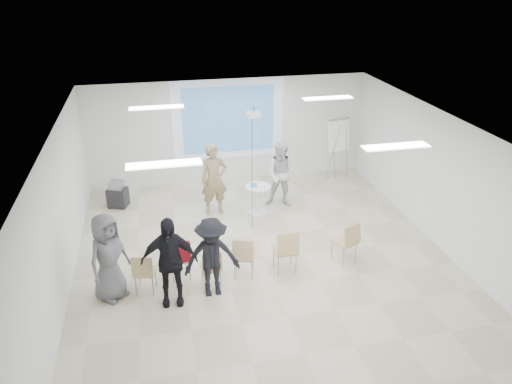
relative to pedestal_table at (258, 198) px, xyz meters
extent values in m
cube|color=beige|center=(-0.34, -2.14, -0.49)|extent=(8.00, 9.00, 0.10)
cube|color=white|center=(-0.34, -2.14, 2.61)|extent=(8.00, 9.00, 0.10)
cube|color=silver|center=(-0.34, 2.41, 1.06)|extent=(8.00, 0.10, 3.00)
cube|color=silver|center=(-4.39, -2.14, 1.06)|extent=(0.10, 9.00, 3.00)
cube|color=silver|center=(3.71, -2.14, 1.06)|extent=(0.10, 9.00, 3.00)
cube|color=silver|center=(-0.34, 2.34, 1.41)|extent=(3.20, 0.01, 2.30)
cube|color=#3471B4|center=(-0.34, 2.33, 1.41)|extent=(2.60, 0.01, 1.90)
cylinder|color=white|center=(0.00, 0.00, -0.42)|extent=(0.49, 0.49, 0.05)
cylinder|color=white|center=(0.00, 0.00, -0.07)|extent=(0.13, 0.13, 0.70)
cylinder|color=silver|center=(0.00, 0.00, 0.31)|extent=(0.66, 0.66, 0.04)
cube|color=white|center=(0.05, -0.03, 0.34)|extent=(0.24, 0.19, 0.01)
cube|color=#4080C0|center=(-0.08, 0.07, 0.35)|extent=(0.16, 0.22, 0.02)
imported|color=#907B58|center=(-1.06, 0.30, 0.61)|extent=(0.82, 0.60, 2.10)
imported|color=silver|center=(0.73, 0.35, 0.54)|extent=(1.15, 1.04, 1.96)
cube|color=white|center=(-0.88, 0.55, 0.94)|extent=(0.05, 0.13, 0.04)
cube|color=silver|center=(0.55, 0.60, 0.88)|extent=(0.09, 0.14, 0.04)
cube|color=tan|center=(-2.85, -2.76, -0.01)|extent=(0.48, 0.48, 0.04)
cube|color=tan|center=(-2.89, -2.95, 0.23)|extent=(0.41, 0.16, 0.38)
cylinder|color=#94989C|center=(-3.04, -2.88, -0.23)|extent=(0.02, 0.02, 0.42)
cylinder|color=#919499|center=(-2.73, -2.95, -0.23)|extent=(0.02, 0.02, 0.42)
cylinder|color=gray|center=(-2.98, -2.57, -0.23)|extent=(0.02, 0.02, 0.42)
cylinder|color=#95979D|center=(-2.66, -2.63, -0.23)|extent=(0.02, 0.02, 0.42)
cube|color=tan|center=(-2.17, -2.47, 0.01)|extent=(0.49, 0.49, 0.04)
cube|color=tan|center=(-2.14, -2.67, 0.27)|extent=(0.43, 0.15, 0.41)
cylinder|color=gray|center=(-2.32, -2.66, -0.22)|extent=(0.03, 0.03, 0.45)
cylinder|color=#95979D|center=(-1.98, -2.61, -0.22)|extent=(0.03, 0.03, 0.45)
cylinder|color=gray|center=(-2.37, -2.32, -0.22)|extent=(0.03, 0.03, 0.45)
cylinder|color=gray|center=(-2.03, -2.27, -0.22)|extent=(0.03, 0.03, 0.45)
cube|color=tan|center=(-1.58, -2.86, -0.03)|extent=(0.41, 0.41, 0.04)
cube|color=tan|center=(-1.57, -3.04, 0.20)|extent=(0.39, 0.10, 0.37)
cylinder|color=#919499|center=(-1.73, -3.03, -0.24)|extent=(0.02, 0.02, 0.40)
cylinder|color=gray|center=(-1.41, -3.00, -0.24)|extent=(0.02, 0.02, 0.40)
cylinder|color=#95979D|center=(-1.75, -2.71, -0.24)|extent=(0.02, 0.02, 0.40)
cylinder|color=#96989E|center=(-1.44, -2.69, -0.24)|extent=(0.02, 0.02, 0.40)
cube|color=tan|center=(-0.87, -2.65, 0.02)|extent=(0.53, 0.53, 0.04)
cube|color=tan|center=(-0.93, -2.84, 0.27)|extent=(0.44, 0.20, 0.41)
cylinder|color=#919399|center=(-1.09, -2.76, -0.22)|extent=(0.03, 0.03, 0.45)
cylinder|color=gray|center=(-0.75, -2.86, -0.22)|extent=(0.03, 0.03, 0.45)
cylinder|color=#96989E|center=(-0.99, -2.43, -0.22)|extent=(0.03, 0.03, 0.45)
cylinder|color=#96999E|center=(-0.65, -2.53, -0.22)|extent=(0.03, 0.03, 0.45)
cube|color=tan|center=(-0.01, -2.67, 0.05)|extent=(0.47, 0.47, 0.04)
cube|color=tan|center=(-0.01, -2.89, 0.33)|extent=(0.46, 0.10, 0.44)
cylinder|color=gray|center=(-0.20, -2.86, -0.20)|extent=(0.02, 0.02, 0.48)
cylinder|color=#93969B|center=(0.18, -2.85, -0.20)|extent=(0.02, 0.02, 0.48)
cylinder|color=gray|center=(-0.20, -2.48, -0.20)|extent=(0.02, 0.02, 0.48)
cylinder|color=gray|center=(0.17, -2.48, -0.20)|extent=(0.02, 0.02, 0.48)
cube|color=tan|center=(1.33, -2.58, 0.03)|extent=(0.58, 0.58, 0.04)
cube|color=tan|center=(1.41, -2.77, 0.30)|extent=(0.44, 0.26, 0.42)
cylinder|color=#97999F|center=(1.24, -2.81, -0.21)|extent=(0.03, 0.03, 0.47)
cylinder|color=gray|center=(1.57, -2.67, -0.21)|extent=(0.03, 0.03, 0.47)
cylinder|color=gray|center=(1.09, -2.48, -0.21)|extent=(0.03, 0.03, 0.47)
cylinder|color=gray|center=(1.43, -2.34, -0.21)|extent=(0.03, 0.03, 0.47)
cube|color=maroon|center=(-2.17, -2.69, 0.28)|extent=(0.46, 0.17, 0.43)
imported|color=black|center=(-1.58, -2.84, 0.00)|extent=(0.32, 0.24, 0.02)
imported|color=black|center=(-2.38, -3.23, 0.58)|extent=(1.25, 0.81, 2.05)
imported|color=black|center=(-1.58, -3.15, 0.49)|extent=(1.22, 0.69, 1.86)
imported|color=slate|center=(-3.49, -2.83, 0.55)|extent=(1.13, 1.13, 1.98)
cylinder|color=#919499|center=(2.54, 1.53, 0.43)|extent=(0.36, 0.14, 1.72)
cylinder|color=gray|center=(3.02, 1.63, 0.43)|extent=(0.28, 0.27, 1.72)
cylinder|color=gray|center=(2.71, 1.88, 0.43)|extent=(0.11, 0.38, 1.71)
cube|color=white|center=(2.75, 1.69, 0.96)|extent=(0.71, 0.34, 0.96)
cube|color=gray|center=(2.75, 1.73, 1.40)|extent=(0.69, 0.21, 0.07)
cube|color=black|center=(-3.51, 1.19, -0.17)|extent=(0.59, 0.53, 0.48)
cube|color=gray|center=(-3.51, 1.19, 0.18)|extent=(0.42, 0.39, 0.21)
cylinder|color=black|center=(-3.74, 1.12, -0.41)|extent=(0.07, 0.07, 0.06)
cylinder|color=black|center=(-3.38, 0.99, -0.41)|extent=(0.07, 0.07, 0.06)
cylinder|color=black|center=(-3.64, 1.39, -0.41)|extent=(0.07, 0.07, 0.06)
cylinder|color=black|center=(-3.28, 1.26, -0.41)|extent=(0.07, 0.07, 0.06)
cube|color=white|center=(-0.24, -0.64, 2.38)|extent=(0.30, 0.25, 0.10)
cylinder|color=gray|center=(-0.24, -0.64, 2.49)|extent=(0.04, 0.04, 0.14)
cylinder|color=black|center=(-0.30, -0.72, 0.94)|extent=(0.01, 0.01, 2.77)
cylinder|color=white|center=(-0.20, -0.74, 0.94)|extent=(0.01, 0.01, 2.77)
cube|color=white|center=(-2.34, -0.14, 2.53)|extent=(1.20, 0.30, 0.02)
cube|color=white|center=(1.66, -0.14, 2.53)|extent=(1.20, 0.30, 0.02)
cube|color=white|center=(-2.34, -3.64, 2.53)|extent=(1.20, 0.30, 0.02)
cube|color=white|center=(1.66, -3.64, 2.53)|extent=(1.20, 0.30, 0.02)
camera|label=1|loc=(-2.47, -11.18, 5.44)|focal=35.00mm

